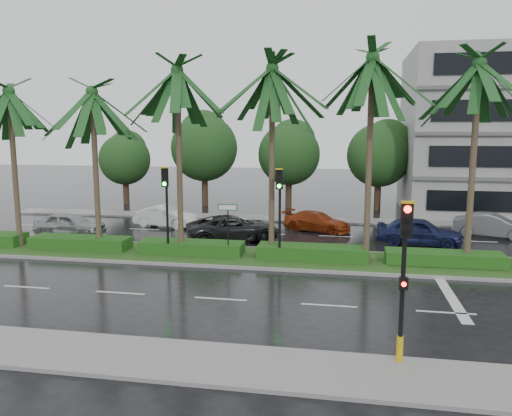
% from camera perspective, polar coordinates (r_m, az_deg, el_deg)
% --- Properties ---
extents(ground, '(120.00, 120.00, 0.00)m').
position_cam_1_polar(ground, '(23.58, -1.08, -6.41)').
color(ground, black).
rests_on(ground, ground).
extents(near_sidewalk, '(40.00, 2.40, 0.12)m').
position_cam_1_polar(near_sidewalk, '(14.29, -9.41, -16.77)').
color(near_sidewalk, gray).
rests_on(near_sidewalk, ground).
extents(far_sidewalk, '(40.00, 2.00, 0.12)m').
position_cam_1_polar(far_sidewalk, '(35.14, 2.72, -1.23)').
color(far_sidewalk, gray).
rests_on(far_sidewalk, ground).
extents(median, '(36.00, 4.00, 0.15)m').
position_cam_1_polar(median, '(24.51, -0.63, -5.63)').
color(median, gray).
rests_on(median, ground).
extents(hedge, '(35.20, 1.40, 0.60)m').
position_cam_1_polar(hedge, '(24.42, -0.63, -4.79)').
color(hedge, '#1D4012').
rests_on(hedge, median).
extents(lane_markings, '(34.00, 13.06, 0.01)m').
position_cam_1_polar(lane_markings, '(22.79, 6.27, -7.00)').
color(lane_markings, silver).
rests_on(lane_markings, ground).
extents(palm_row, '(26.30, 4.20, 10.04)m').
position_cam_1_polar(palm_row, '(24.08, -3.64, 13.42)').
color(palm_row, '#443627').
rests_on(palm_row, median).
extents(signal_near, '(0.34, 0.45, 4.36)m').
position_cam_1_polar(signal_near, '(13.53, 16.51, -7.42)').
color(signal_near, black).
rests_on(signal_near, near_sidewalk).
extents(signal_median_left, '(0.34, 0.42, 4.36)m').
position_cam_1_polar(signal_median_left, '(24.34, -10.24, 1.13)').
color(signal_median_left, black).
rests_on(signal_median_left, median).
extents(signal_median_right, '(0.34, 0.42, 4.36)m').
position_cam_1_polar(signal_median_right, '(23.02, 2.71, 0.83)').
color(signal_median_right, black).
rests_on(signal_median_right, median).
extents(street_sign, '(0.95, 0.09, 2.60)m').
position_cam_1_polar(street_sign, '(23.78, -3.24, -1.05)').
color(street_sign, black).
rests_on(street_sign, median).
extents(bg_trees, '(32.75, 5.46, 7.88)m').
position_cam_1_polar(bg_trees, '(40.09, 4.98, 6.66)').
color(bg_trees, '#362518').
rests_on(bg_trees, ground).
extents(car_silver, '(1.74, 4.21, 1.42)m').
position_cam_1_polar(car_silver, '(31.50, -20.46, -1.76)').
color(car_silver, '#9FA2A6').
rests_on(car_silver, ground).
extents(car_white, '(1.99, 4.21, 1.33)m').
position_cam_1_polar(car_white, '(32.94, -10.34, -0.97)').
color(car_white, white).
rests_on(car_white, ground).
extents(car_darkgrey, '(4.41, 5.82, 1.47)m').
position_cam_1_polar(car_darkgrey, '(28.26, -2.60, -2.32)').
color(car_darkgrey, black).
rests_on(car_darkgrey, ground).
extents(car_red, '(3.00, 4.55, 1.23)m').
position_cam_1_polar(car_red, '(31.21, 6.97, -1.54)').
color(car_red, maroon).
rests_on(car_red, ground).
extents(car_blue, '(2.53, 4.76, 1.54)m').
position_cam_1_polar(car_blue, '(28.57, 18.13, -2.56)').
color(car_blue, '#19204B').
rests_on(car_blue, ground).
extents(car_grey, '(2.73, 4.52, 1.41)m').
position_cam_1_polar(car_grey, '(32.28, 25.36, -1.83)').
color(car_grey, slate).
rests_on(car_grey, ground).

